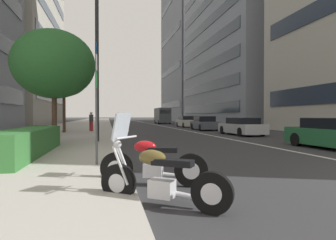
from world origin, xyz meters
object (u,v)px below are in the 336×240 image
car_lead_in_lane (204,124)px  street_lamp_with_banners (102,34)px  delivery_van_ahead (162,115)px  pedestrian_on_plaza (91,121)px  parking_sign_by_curb (97,95)px  street_tree_mid_sidewalk (64,76)px  motorcycle_mid_row (151,164)px  car_mid_block_traffic (187,122)px  car_following_behind (242,127)px  street_tree_near_plaza_corner (54,65)px  motorcycle_nearest_camera (159,179)px

car_lead_in_lane → street_lamp_with_banners: street_lamp_with_banners is taller
delivery_van_ahead → pedestrian_on_plaza: delivery_van_ahead is taller
parking_sign_by_curb → street_tree_mid_sidewalk: size_ratio=0.50×
motorcycle_mid_row → pedestrian_on_plaza: size_ratio=1.35×
car_mid_block_traffic → street_lamp_with_banners: (-19.03, 9.96, 4.84)m
motorcycle_mid_row → car_following_behind: size_ratio=0.47×
delivery_van_ahead → car_following_behind: bearing=-178.2°
car_following_behind → street_tree_near_plaza_corner: 13.51m
street_lamp_with_banners → pedestrian_on_plaza: size_ratio=5.86×
car_mid_block_traffic → pedestrian_on_plaza: (-9.58, 11.01, 0.30)m
motorcycle_nearest_camera → street_tree_near_plaza_corner: bearing=-35.6°
motorcycle_mid_row → street_tree_near_plaza_corner: 9.16m
street_tree_mid_sidewalk → motorcycle_nearest_camera: bearing=-167.5°
motorcycle_nearest_camera → street_lamp_with_banners: bearing=-48.5°
car_mid_block_traffic → street_tree_near_plaza_corner: 23.40m
motorcycle_mid_row → street_tree_mid_sidewalk: street_tree_mid_sidewalk is taller
motorcycle_mid_row → pedestrian_on_plaza: pedestrian_on_plaza is taller
car_following_behind → delivery_van_ahead: delivery_van_ahead is taller
delivery_van_ahead → parking_sign_by_curb: size_ratio=2.06×
street_lamp_with_banners → delivery_van_ahead: bearing=-16.1°
motorcycle_mid_row → parking_sign_by_curb: parking_sign_by_curb is taller
car_following_behind → street_tree_near_plaza_corner: street_tree_near_plaza_corner is taller
car_following_behind → car_lead_in_lane: 7.14m
street_tree_near_plaza_corner → pedestrian_on_plaza: bearing=-5.9°
motorcycle_mid_row → motorcycle_nearest_camera: bearing=106.6°
street_tree_near_plaza_corner → car_lead_in_lane: bearing=-43.1°
car_following_behind → street_lamp_with_banners: street_lamp_with_banners is taller
car_mid_block_traffic → street_lamp_with_banners: street_lamp_with_banners is taller
pedestrian_on_plaza → motorcycle_nearest_camera: bearing=-98.9°
delivery_van_ahead → car_mid_block_traffic: bearing=-177.2°
motorcycle_mid_row → delivery_van_ahead: size_ratio=0.36×
street_tree_near_plaza_corner → pedestrian_on_plaza: size_ratio=3.28×
motorcycle_mid_row → car_lead_in_lane: motorcycle_mid_row is taller
street_tree_mid_sidewalk → pedestrian_on_plaza: bearing=-52.9°
motorcycle_mid_row → pedestrian_on_plaza: 18.27m
car_following_behind → pedestrian_on_plaza: 11.98m
parking_sign_by_curb → street_tree_near_plaza_corner: 6.59m
parking_sign_by_curb → street_tree_near_plaza_corner: bearing=19.2°
motorcycle_nearest_camera → delivery_van_ahead: (43.27, -8.53, 1.01)m
motorcycle_nearest_camera → pedestrian_on_plaza: (19.47, 2.09, 0.50)m
car_following_behind → street_tree_near_plaza_corner: bearing=113.6°
motorcycle_nearest_camera → motorcycle_mid_row: (1.33, -0.08, 0.01)m
street_tree_mid_sidewalk → pedestrian_on_plaza: (1.44, -1.90, -3.48)m
street_tree_near_plaza_corner → pedestrian_on_plaza: 10.66m
motorcycle_nearest_camera → delivery_van_ahead: size_ratio=0.31×
car_mid_block_traffic → street_tree_near_plaza_corner: street_tree_near_plaza_corner is taller
car_mid_block_traffic → street_tree_near_plaza_corner: (-19.81, 12.07, 3.11)m
street_lamp_with_banners → street_tree_near_plaza_corner: 2.84m
car_following_behind → car_mid_block_traffic: (14.46, -0.07, 0.04)m
motorcycle_nearest_camera → pedestrian_on_plaza: bearing=-48.3°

